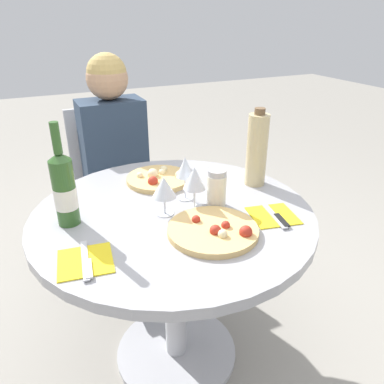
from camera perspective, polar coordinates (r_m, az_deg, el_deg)
The scene contains 14 objects.
ground_plane at distance 1.77m, azimuth -2.36°, elevation -23.25°, with size 12.00×12.00×0.00m, color gray.
dining_table at distance 1.40m, azimuth -2.78°, elevation -8.01°, with size 0.99×0.99×0.71m.
chair_behind_diner at distance 2.17m, azimuth -11.61°, elevation 0.18°, with size 0.41×0.41×0.87m.
seated_diner at distance 1.99m, azimuth -10.96°, elevation 1.99°, with size 0.32×0.42×1.16m.
pizza_large at distance 1.18m, azimuth 3.39°, elevation -5.82°, with size 0.29×0.29×0.05m.
pizza_small_far at distance 1.54m, azimuth -5.08°, elevation 2.12°, with size 0.26×0.26×0.05m.
wine_bottle at distance 1.25m, azimuth -18.88°, elevation 0.43°, with size 0.07×0.07×0.34m.
tall_carafe at distance 1.49m, azimuth 9.86°, elevation 6.38°, with size 0.08×0.08×0.31m.
sugar_shaker at distance 1.32m, azimuth 3.76°, elevation 0.57°, with size 0.07×0.07×0.14m.
wine_glass_front_right at distance 1.29m, azimuth 0.37°, elevation 2.06°, with size 0.08×0.08×0.15m.
wine_glass_back_right at distance 1.35m, azimuth -1.06°, elevation 3.64°, with size 0.07×0.07×0.16m.
wine_glass_front_left at distance 1.25m, azimuth -4.28°, elevation 0.65°, with size 0.08×0.08×0.14m.
place_setting_left at distance 1.10m, azimuth -15.92°, elevation -10.14°, with size 0.17×0.19×0.01m.
place_setting_right at distance 1.31m, azimuth 12.31°, elevation -3.53°, with size 0.18×0.19×0.01m.
Camera 1 is at (-0.43, -1.08, 1.34)m, focal length 35.00 mm.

